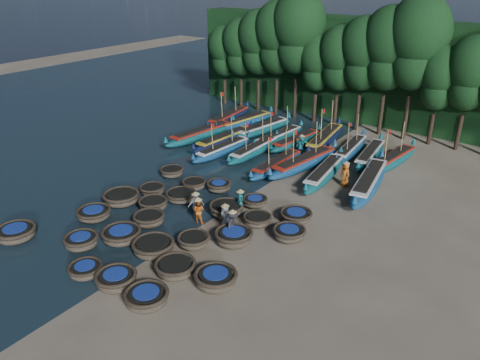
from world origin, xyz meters
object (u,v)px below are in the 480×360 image
Objects in this scene: coracle_7 at (153,247)px; long_boat_6 at (304,162)px; coracle_10 at (121,198)px; coracle_21 at (194,184)px; coracle_8 at (175,267)px; fisherman_2 at (199,210)px; fisherman_1 at (240,201)px; coracle_14 at (234,237)px; fisherman_3 at (233,224)px; long_boat_12 at (279,137)px; long_boat_13 at (296,141)px; long_boat_14 at (325,139)px; coracle_20 at (172,172)px; coracle_4 at (146,297)px; coracle_1 at (81,241)px; long_boat_5 at (277,164)px; long_boat_16 at (370,155)px; long_boat_8 at (369,182)px; long_boat_11 at (262,129)px; coracle_19 at (289,233)px; coracle_0 at (16,233)px; coracle_2 at (86,269)px; long_boat_7 at (324,173)px; fisherman_5 at (301,145)px; long_boat_17 at (392,160)px; coracle_11 at (153,204)px; coracle_23 at (255,201)px; long_boat_1 at (202,134)px; coracle_12 at (149,219)px; coracle_3 at (116,279)px; fisherman_6 at (345,173)px; long_boat_2 at (224,139)px; long_boat_15 at (351,149)px; coracle_18 at (257,219)px; long_boat_3 at (223,149)px; coracle_9 at (216,278)px; coracle_16 at (181,196)px; long_boat_10 at (245,121)px; coracle_6 at (121,235)px; coracle_15 at (152,190)px; long_boat_4 at (254,150)px; fisherman_4 at (196,205)px; coracle_13 at (194,240)px.

long_boat_6 reaches higher than coracle_7.
coracle_10 is 1.50× the size of coracle_21.
fisherman_2 reaches higher than coracle_8.
fisherman_1 is at bearing -79.60° from long_boat_6.
coracle_14 is 1.21× the size of fisherman_3.
fisherman_2 is at bearing -71.86° from long_boat_12.
long_boat_14 reaches higher than long_boat_13.
coracle_20 is 1.16× the size of fisherman_2.
coracle_1 is at bearing 169.06° from coracle_4.
long_boat_16 is (5.07, 6.13, 0.02)m from long_boat_5.
fisherman_1 is at bearing 79.80° from coracle_7.
long_boat_11 is at bearing 146.56° from long_boat_8.
coracle_19 is 0.29× the size of long_boat_5.
coracle_0 is at bearing -114.77° from long_boat_14.
long_boat_13 is at bearing 135.21° from long_boat_6.
coracle_7 is 0.94× the size of coracle_8.
coracle_2 is 0.21× the size of long_boat_8.
coracle_7 is at bearing -109.40° from long_boat_7.
long_boat_6 reaches higher than coracle_8.
coracle_2 is 21.46m from fisherman_5.
long_boat_11 is 12.64m from long_boat_17.
long_boat_7 reaches higher than coracle_21.
coracle_19 is at bearing 12.92° from coracle_11.
fisherman_1 is (-0.16, -1.42, 0.56)m from coracle_23.
long_boat_13 is at bearing 85.82° from coracle_1.
long_boat_5 reaches higher than long_boat_1.
fisherman_3 is at bearing 20.04° from coracle_12.
coracle_3 reaches higher than coracle_19.
fisherman_6 is at bearing 93.42° from coracle_19.
long_boat_13 is at bearing 107.63° from coracle_14.
long_boat_15 reaches higher than long_boat_2.
long_boat_11 reaches higher than coracle_12.
coracle_18 is 2.42m from coracle_23.
long_boat_3 reaches higher than coracle_14.
coracle_4 is 17.76m from fisherman_6.
long_boat_3 is (-0.01, 11.00, 0.03)m from coracle_10.
coracle_9 is 0.36× the size of long_boat_3.
coracle_16 is at bearing -49.32° from long_boat_1.
long_boat_10 is (-5.27, 13.65, 0.18)m from coracle_21.
coracle_6 reaches higher than coracle_15.
coracle_3 is at bearing -84.58° from long_boat_5.
fisherman_4 is at bearing -74.82° from long_boat_4.
fisherman_4 is at bearing 14.83° from coracle_11.
fisherman_1 is at bearing 26.00° from coracle_10.
long_boat_17 reaches higher than coracle_2.
coracle_1 is at bearing -111.84° from long_boat_15.
long_boat_8 is (5.11, 12.93, 0.20)m from coracle_13.
coracle_0 is at bearing -110.19° from long_boat_5.
coracle_11 is 2.00m from coracle_12.
fisherman_5 is at bearing 41.13° from long_boat_3.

